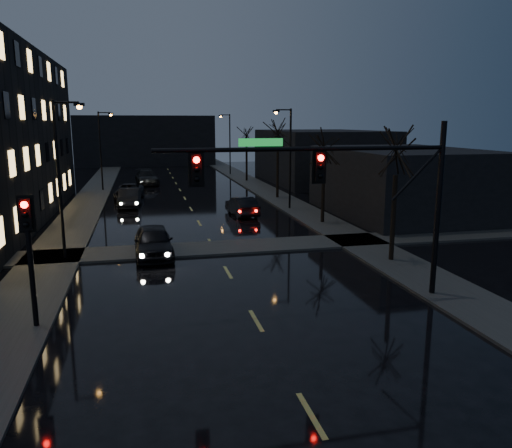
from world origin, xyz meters
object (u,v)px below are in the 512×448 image
oncoming_car_b (129,198)px  oncoming_car_d (147,177)px  lead_car (242,206)px  oncoming_car_c (129,191)px  oncoming_car_a (153,241)px

oncoming_car_b → oncoming_car_d: oncoming_car_d is taller
lead_car → oncoming_car_d: bearing=-78.4°
oncoming_car_d → lead_car: oncoming_car_d is taller
oncoming_car_c → lead_car: lead_car is taller
oncoming_car_d → lead_car: 22.36m
oncoming_car_c → lead_car: (8.53, -10.52, 0.02)m
oncoming_car_a → oncoming_car_c: 21.19m
oncoming_car_a → lead_car: (6.84, 10.61, -0.10)m
lead_car → oncoming_car_c: bearing=-57.0°
oncoming_car_a → lead_car: oncoming_car_a is taller
oncoming_car_c → oncoming_car_d: (1.74, 10.79, 0.12)m
oncoming_car_a → oncoming_car_c: bearing=93.4°
oncoming_car_b → oncoming_car_d: size_ratio=0.83×
oncoming_car_c → oncoming_car_d: oncoming_car_d is taller
oncoming_car_a → lead_car: bearing=56.0°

